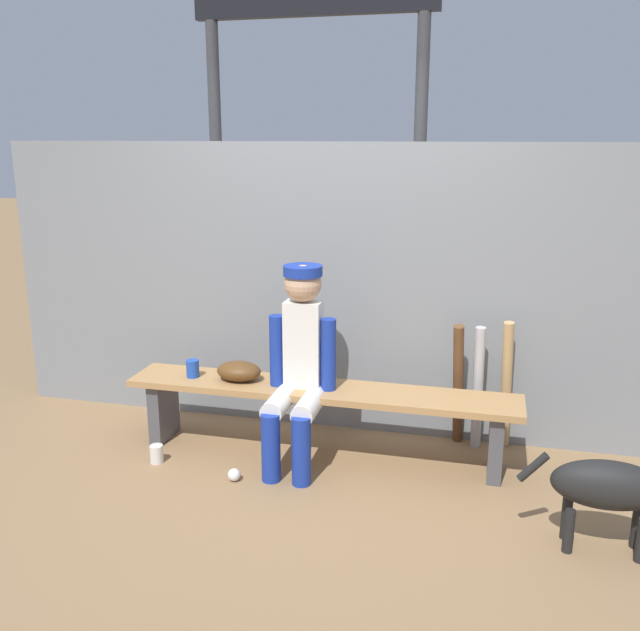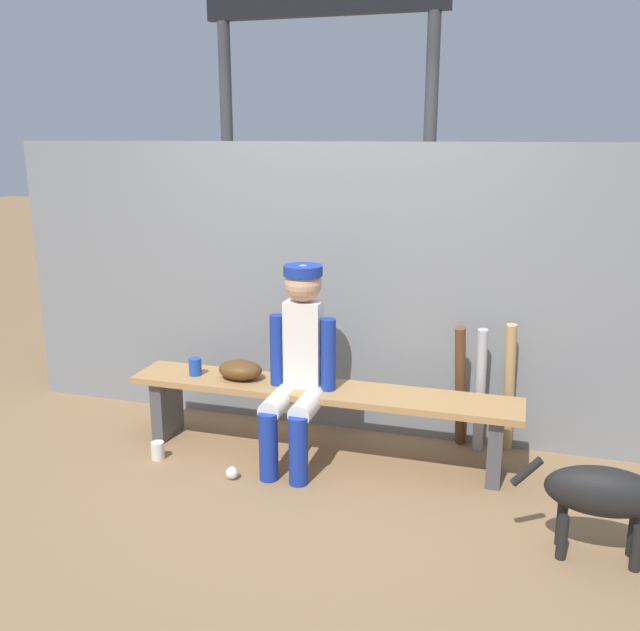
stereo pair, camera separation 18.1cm
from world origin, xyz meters
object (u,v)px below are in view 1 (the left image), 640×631
baseball (234,475)px  cup_on_bench (193,369)px  player_seated (298,360)px  scoreboard (321,19)px  baseball_glove (239,371)px  bat_aluminum_silver (478,388)px  bat_wood_dark (458,385)px  cup_on_ground (157,454)px  dugout_bench (320,403)px  bat_wood_tan (506,385)px  dog (621,487)px

baseball → cup_on_bench: (-0.43, 0.43, 0.46)m
player_seated → scoreboard: size_ratio=0.30×
baseball_glove → scoreboard: (0.12, 1.64, 2.27)m
baseball_glove → bat_aluminum_silver: size_ratio=0.35×
bat_wood_dark → cup_on_ground: bearing=-158.9°
dugout_bench → baseball_glove: size_ratio=8.56×
bat_aluminum_silver → bat_wood_tan: bat_wood_tan is taller
dugout_bench → bat_wood_tan: bearing=19.1°
baseball_glove → dugout_bench: bearing=0.0°
dugout_bench → bat_wood_dark: size_ratio=2.88×
player_seated → baseball_glove: 0.45m
bat_aluminum_silver → bat_wood_tan: size_ratio=0.95×
dugout_bench → dog: size_ratio=2.84×
baseball → cup_on_bench: size_ratio=0.67×
player_seated → cup_on_bench: 0.74m
bat_wood_tan → baseball_glove: bearing=-166.8°
cup_on_bench → cup_on_ground: bearing=-109.2°
baseball_glove → bat_wood_dark: 1.37m
bat_wood_dark → bat_aluminum_silver: (0.12, -0.00, -0.01)m
bat_aluminum_silver → cup_on_ground: (-1.86, -0.67, -0.35)m
baseball → scoreboard: bearing=90.1°
bat_wood_tan → dugout_bench: bearing=-160.9°
baseball → cup_on_ground: 0.55m
scoreboard → baseball: bearing=-89.9°
baseball_glove → baseball: size_ratio=3.78×
dugout_bench → cup_on_bench: size_ratio=21.79×
bat_wood_dark → bat_wood_tan: bat_wood_tan is taller
bat_wood_dark → cup_on_bench: size_ratio=7.57×
bat_aluminum_silver → dugout_bench: bearing=-160.1°
dugout_bench → scoreboard: scoreboard is taller
bat_aluminum_silver → cup_on_ground: size_ratio=7.30×
bat_wood_dark → scoreboard: scoreboard is taller
bat_aluminum_silver → cup_on_ground: bat_aluminum_silver is taller
cup_on_ground → cup_on_bench: 0.56m
scoreboard → cup_on_bench: bearing=-104.2°
bat_wood_dark → baseball: bearing=-147.2°
scoreboard → dog: (2.01, -2.29, -2.44)m
bat_wood_dark → scoreboard: size_ratio=0.21×
dog → player_seated: bearing=162.4°
dog → bat_wood_tan: bearing=116.5°
dog → dugout_bench: bearing=158.0°
bat_wood_dark → baseball: bat_wood_dark is taller
player_seated → dog: 1.82m
player_seated → bat_wood_tan: (1.20, 0.49, -0.22)m
player_seated → bat_aluminum_silver: player_seated is taller
dugout_bench → bat_wood_dark: (0.81, 0.34, 0.07)m
dugout_bench → player_seated: (-0.10, -0.11, 0.30)m
baseball_glove → cup_on_ground: bearing=-141.1°
bat_wood_dark → cup_on_ground: (-1.74, -0.67, -0.36)m
bat_wood_dark → scoreboard: (-1.21, 1.31, 2.36)m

